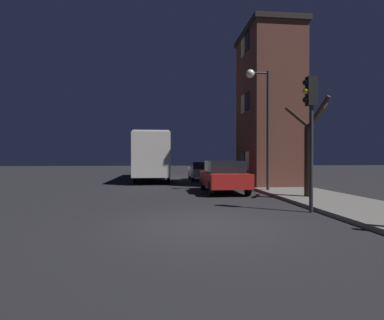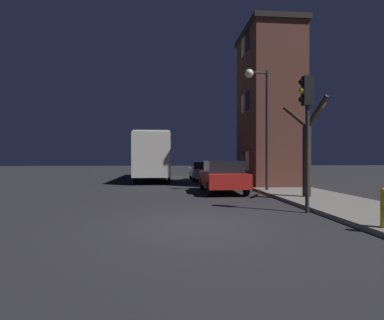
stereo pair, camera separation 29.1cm
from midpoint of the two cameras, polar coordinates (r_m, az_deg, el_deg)
name	(u,v)px [view 2 (the right image)]	position (r m, az deg, el deg)	size (l,w,h in m)	color
ground_plane	(195,224)	(7.81, 1.74, -12.18)	(120.00, 120.00, 0.00)	black
brick_building	(269,107)	(19.04, 14.85, 9.78)	(3.16, 4.64, 9.33)	brown
streetlamp	(260,107)	(15.25, 13.38, 9.74)	(1.18, 0.41, 5.90)	#28282B
traffic_light	(306,115)	(10.04, 21.74, 8.00)	(0.43, 0.24, 4.23)	#28282B
bare_tree	(308,150)	(13.08, 21.79, 1.86)	(1.97, 1.47, 3.95)	#2D2319
bus	(155,154)	(24.21, -6.81, 1.24)	(2.43, 11.28, 3.47)	beige
car_near_lane	(223,176)	(14.81, 6.41, -3.06)	(1.87, 3.99, 1.57)	#B21E19
car_mid_lane	(203,171)	(22.83, 2.47, -2.04)	(1.84, 4.00, 1.40)	#B7BABF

